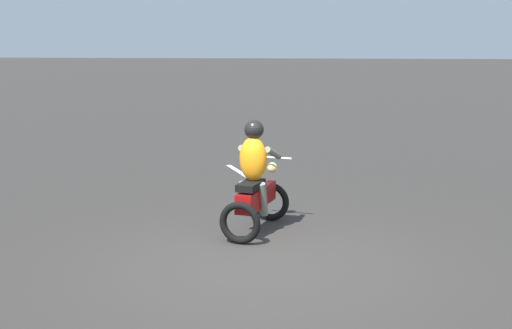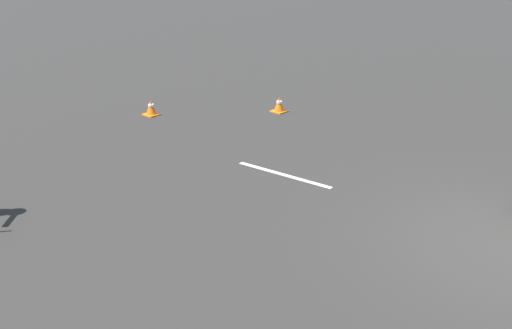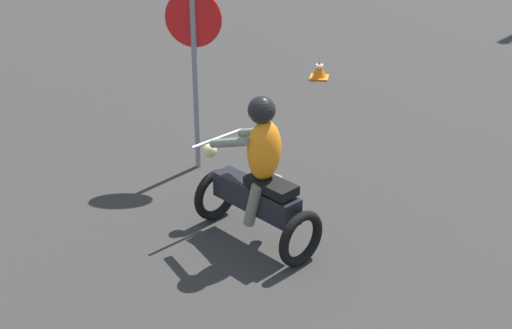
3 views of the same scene
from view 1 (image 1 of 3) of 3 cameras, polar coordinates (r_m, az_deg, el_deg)
The scene contains 3 objects.
ground_plane at distance 9.06m, azimuth 0.63°, elevation -8.01°, with size 120.00×120.00×0.00m, color #2D2B28.
motorcycle_rider_foreground at distance 10.27m, azimuth -0.07°, elevation -1.54°, with size 0.99×1.56×1.66m.
lane_stripe_se at distance 14.73m, azimuth -1.37°, elevation -0.57°, with size 0.10×1.53×0.01m, color silver.
Camera 1 is at (-0.47, 8.56, 2.94)m, focal length 50.00 mm.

